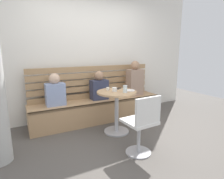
{
  "coord_description": "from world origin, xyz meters",
  "views": [
    {
      "loc": [
        -1.48,
        -2.19,
        1.43
      ],
      "look_at": [
        0.02,
        0.66,
        0.75
      ],
      "focal_mm": 30.01,
      "sensor_mm": 36.0,
      "label": 1
    }
  ],
  "objects_px": {
    "booth_bench": "(99,110)",
    "cup_ceramic_white": "(115,89)",
    "plate_small": "(130,90)",
    "person_adult": "(135,80)",
    "person_child_left": "(99,87)",
    "cafe_table": "(117,104)",
    "person_child_middle": "(55,91)",
    "cup_espresso_small": "(108,89)",
    "white_chair": "(142,123)",
    "phone_on_table": "(118,88)",
    "cup_glass_tall": "(125,89)"
  },
  "relations": [
    {
      "from": "cafe_table",
      "to": "cup_glass_tall",
      "type": "height_order",
      "value": "cup_glass_tall"
    },
    {
      "from": "person_child_middle",
      "to": "phone_on_table",
      "type": "height_order",
      "value": "person_child_middle"
    },
    {
      "from": "cup_espresso_small",
      "to": "person_child_left",
      "type": "bearing_deg",
      "value": 81.93
    },
    {
      "from": "cafe_table",
      "to": "person_child_middle",
      "type": "relative_size",
      "value": 1.26
    },
    {
      "from": "booth_bench",
      "to": "cup_glass_tall",
      "type": "height_order",
      "value": "cup_glass_tall"
    },
    {
      "from": "plate_small",
      "to": "booth_bench",
      "type": "bearing_deg",
      "value": 110.17
    },
    {
      "from": "cup_ceramic_white",
      "to": "white_chair",
      "type": "bearing_deg",
      "value": -91.65
    },
    {
      "from": "cup_glass_tall",
      "to": "plate_small",
      "type": "height_order",
      "value": "cup_glass_tall"
    },
    {
      "from": "cup_glass_tall",
      "to": "phone_on_table",
      "type": "distance_m",
      "value": 0.34
    },
    {
      "from": "booth_bench",
      "to": "cup_glass_tall",
      "type": "relative_size",
      "value": 22.5
    },
    {
      "from": "booth_bench",
      "to": "phone_on_table",
      "type": "height_order",
      "value": "phone_on_table"
    },
    {
      "from": "white_chair",
      "to": "plate_small",
      "type": "bearing_deg",
      "value": 69.19
    },
    {
      "from": "white_chair",
      "to": "person_adult",
      "type": "distance_m",
      "value": 1.74
    },
    {
      "from": "booth_bench",
      "to": "plate_small",
      "type": "xyz_separation_m",
      "value": [
        0.27,
        -0.73,
        0.52
      ]
    },
    {
      "from": "person_adult",
      "to": "cafe_table",
      "type": "bearing_deg",
      "value": -141.69
    },
    {
      "from": "cafe_table",
      "to": "cup_glass_tall",
      "type": "xyz_separation_m",
      "value": [
        0.08,
        -0.15,
        0.28
      ]
    },
    {
      "from": "booth_bench",
      "to": "plate_small",
      "type": "relative_size",
      "value": 15.88
    },
    {
      "from": "plate_small",
      "to": "phone_on_table",
      "type": "relative_size",
      "value": 1.21
    },
    {
      "from": "plate_small",
      "to": "phone_on_table",
      "type": "distance_m",
      "value": 0.27
    },
    {
      "from": "person_child_left",
      "to": "plate_small",
      "type": "relative_size",
      "value": 3.4
    },
    {
      "from": "person_child_left",
      "to": "phone_on_table",
      "type": "xyz_separation_m",
      "value": [
        0.15,
        -0.52,
        0.05
      ]
    },
    {
      "from": "person_adult",
      "to": "person_child_middle",
      "type": "bearing_deg",
      "value": 178.77
    },
    {
      "from": "cafe_table",
      "to": "cup_ceramic_white",
      "type": "height_order",
      "value": "cup_ceramic_white"
    },
    {
      "from": "white_chair",
      "to": "cup_ceramic_white",
      "type": "xyz_separation_m",
      "value": [
        0.02,
        0.82,
        0.31
      ]
    },
    {
      "from": "white_chair",
      "to": "phone_on_table",
      "type": "bearing_deg",
      "value": 78.99
    },
    {
      "from": "person_adult",
      "to": "person_child_middle",
      "type": "xyz_separation_m",
      "value": [
        -1.71,
        0.04,
        -0.09
      ]
    },
    {
      "from": "white_chair",
      "to": "person_child_left",
      "type": "distance_m",
      "value": 1.53
    },
    {
      "from": "cafe_table",
      "to": "plate_small",
      "type": "xyz_separation_m",
      "value": [
        0.23,
        -0.07,
        0.23
      ]
    },
    {
      "from": "white_chair",
      "to": "cup_glass_tall",
      "type": "height_order",
      "value": "cup_glass_tall"
    },
    {
      "from": "person_child_left",
      "to": "cup_ceramic_white",
      "type": "bearing_deg",
      "value": -91.63
    },
    {
      "from": "booth_bench",
      "to": "cup_ceramic_white",
      "type": "xyz_separation_m",
      "value": [
        0.01,
        -0.66,
        0.55
      ]
    },
    {
      "from": "cup_ceramic_white",
      "to": "plate_small",
      "type": "relative_size",
      "value": 0.47
    },
    {
      "from": "cafe_table",
      "to": "cup_espresso_small",
      "type": "xyz_separation_m",
      "value": [
        -0.09,
        0.15,
        0.25
      ]
    },
    {
      "from": "person_adult",
      "to": "person_child_left",
      "type": "xyz_separation_m",
      "value": [
        -0.84,
        0.05,
        -0.09
      ]
    },
    {
      "from": "plate_small",
      "to": "cup_ceramic_white",
      "type": "bearing_deg",
      "value": 163.65
    },
    {
      "from": "person_child_left",
      "to": "person_child_middle",
      "type": "xyz_separation_m",
      "value": [
        -0.88,
        -0.02,
        0.0
      ]
    },
    {
      "from": "cup_espresso_small",
      "to": "cafe_table",
      "type": "bearing_deg",
      "value": -57.69
    },
    {
      "from": "cafe_table",
      "to": "cup_espresso_small",
      "type": "distance_m",
      "value": 0.3
    },
    {
      "from": "booth_bench",
      "to": "cup_ceramic_white",
      "type": "relative_size",
      "value": 33.75
    },
    {
      "from": "person_child_middle",
      "to": "white_chair",
      "type": "bearing_deg",
      "value": -60.92
    },
    {
      "from": "booth_bench",
      "to": "person_adult",
      "type": "distance_m",
      "value": 1.03
    },
    {
      "from": "person_adult",
      "to": "cup_ceramic_white",
      "type": "bearing_deg",
      "value": -143.3
    },
    {
      "from": "cup_espresso_small",
      "to": "plate_small",
      "type": "bearing_deg",
      "value": -33.88
    },
    {
      "from": "person_child_middle",
      "to": "cup_espresso_small",
      "type": "height_order",
      "value": "person_child_middle"
    },
    {
      "from": "cafe_table",
      "to": "cup_ceramic_white",
      "type": "distance_m",
      "value": 0.26
    },
    {
      "from": "white_chair",
      "to": "person_child_left",
      "type": "relative_size",
      "value": 1.47
    },
    {
      "from": "white_chair",
      "to": "person_child_middle",
      "type": "distance_m",
      "value": 1.73
    },
    {
      "from": "person_child_middle",
      "to": "cup_ceramic_white",
      "type": "height_order",
      "value": "person_child_middle"
    },
    {
      "from": "white_chair",
      "to": "cup_espresso_small",
      "type": "height_order",
      "value": "white_chair"
    },
    {
      "from": "cafe_table",
      "to": "person_child_middle",
      "type": "height_order",
      "value": "person_child_middle"
    }
  ]
}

